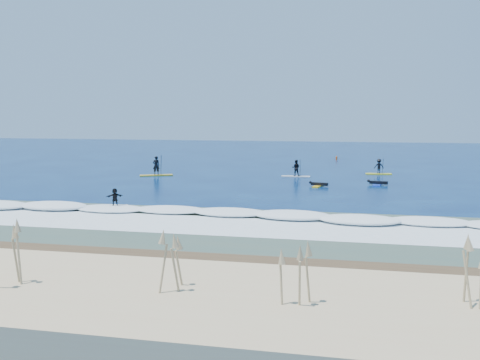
% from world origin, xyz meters
% --- Properties ---
extents(ground, '(160.00, 160.00, 0.00)m').
position_xyz_m(ground, '(0.00, 0.00, 0.00)').
color(ground, '#03143F').
rests_on(ground, ground).
extents(dune, '(90.00, 7.00, 2.00)m').
position_xyz_m(dune, '(0.00, -27.00, 0.00)').
color(dune, tan).
rests_on(dune, ground).
extents(wet_sand_strip, '(90.00, 5.00, 0.08)m').
position_xyz_m(wet_sand_strip, '(0.00, -21.50, 0.00)').
color(wet_sand_strip, '#43321F').
rests_on(wet_sand_strip, ground).
extents(shallow_water, '(90.00, 13.00, 0.01)m').
position_xyz_m(shallow_water, '(0.00, -14.00, 0.01)').
color(shallow_water, '#3B5143').
rests_on(shallow_water, ground).
extents(breaking_wave, '(40.00, 6.00, 0.30)m').
position_xyz_m(breaking_wave, '(0.00, -10.00, 0.00)').
color(breaking_wave, white).
rests_on(breaking_wave, ground).
extents(whitewater, '(34.00, 5.00, 0.02)m').
position_xyz_m(whitewater, '(0.00, -13.00, 0.00)').
color(whitewater, silver).
rests_on(whitewater, ground).
extents(dune_grass, '(40.00, 4.00, 1.70)m').
position_xyz_m(dune_grass, '(0.00, -27.00, 1.85)').
color(dune_grass, tan).
rests_on(dune_grass, dune).
extents(sup_paddler_left, '(3.36, 2.21, 2.34)m').
position_xyz_m(sup_paddler_left, '(-11.11, 9.50, 0.73)').
color(sup_paddler_left, gold).
rests_on(sup_paddler_left, ground).
extents(sup_paddler_center, '(2.87, 0.82, 1.99)m').
position_xyz_m(sup_paddler_center, '(3.00, 11.37, 0.74)').
color(sup_paddler_center, silver).
rests_on(sup_paddler_center, ground).
extents(sup_paddler_right, '(2.69, 0.87, 1.86)m').
position_xyz_m(sup_paddler_right, '(11.26, 15.51, 0.72)').
color(sup_paddler_right, yellow).
rests_on(sup_paddler_right, ground).
extents(prone_paddler_near, '(1.69, 2.20, 0.45)m').
position_xyz_m(prone_paddler_near, '(5.67, 4.79, 0.15)').
color(prone_paddler_near, yellow).
rests_on(prone_paddler_near, ground).
extents(prone_paddler_far, '(1.82, 2.35, 0.48)m').
position_xyz_m(prone_paddler_far, '(10.77, 6.78, 0.16)').
color(prone_paddler_far, blue).
rests_on(prone_paddler_far, ground).
extents(wave_surfer, '(1.70, 1.47, 1.28)m').
position_xyz_m(wave_surfer, '(-6.83, -9.43, 0.74)').
color(wave_surfer, silver).
rests_on(wave_surfer, breaking_wave).
extents(marker_buoy, '(0.26, 0.26, 0.61)m').
position_xyz_m(marker_buoy, '(6.39, 32.41, 0.27)').
color(marker_buoy, '#E25214').
rests_on(marker_buoy, ground).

